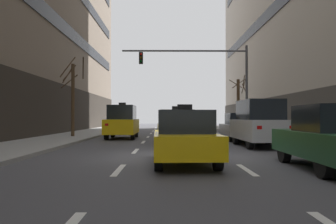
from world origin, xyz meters
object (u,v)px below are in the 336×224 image
car_parked_3 (240,127)px  street_tree_1 (238,103)px  taxi_driving_1 (170,125)px  taxi_driving_2 (184,138)px  street_tree_2 (73,96)px  pedestrian_0 (271,122)px  car_driving_3 (172,123)px  taxi_driving_0 (122,122)px  car_parked_2 (260,123)px  taxi_driving_4 (176,127)px  traffic_signal_0 (209,72)px  car_parked_1 (333,138)px

car_parked_3 → street_tree_1: 12.87m
taxi_driving_1 → street_tree_1: street_tree_1 is taller
taxi_driving_2 → car_parked_3: 10.85m
street_tree_2 → pedestrian_0: street_tree_2 is taller
car_driving_3 → street_tree_1: bearing=14.4°
car_parked_3 → street_tree_2: 10.82m
taxi_driving_0 → street_tree_2: street_tree_2 is taller
car_driving_3 → car_parked_2: size_ratio=0.97×
taxi_driving_0 → car_driving_3: taxi_driving_0 is taller
taxi_driving_4 → car_parked_2: car_parked_2 is taller
taxi_driving_1 → car_parked_3: (4.04, -5.51, 0.01)m
taxi_driving_1 → street_tree_1: bearing=46.6°
traffic_signal_0 → street_tree_1: (3.83, 7.95, -1.91)m
car_driving_3 → taxi_driving_4: 12.76m
taxi_driving_0 → traffic_signal_0: bearing=22.7°
taxi_driving_1 → street_tree_1: (6.58, 6.97, 1.92)m
traffic_signal_0 → taxi_driving_1: bearing=160.4°
car_parked_1 → taxi_driving_2: bearing=164.4°
taxi_driving_4 → car_parked_2: bearing=-30.5°
car_parked_1 → pedestrian_0: 12.90m
taxi_driving_0 → car_parked_3: 7.45m
taxi_driving_4 → car_parked_3: bearing=26.6°
taxi_driving_4 → pedestrian_0: bearing=29.1°
taxi_driving_0 → taxi_driving_4: size_ratio=0.93×
car_parked_2 → street_tree_2: bearing=148.3°
car_parked_2 → car_parked_3: (0.00, 4.14, -0.29)m
taxi_driving_1 → car_driving_3: 5.35m
street_tree_1 → pedestrian_0: bearing=-91.4°
car_driving_3 → car_parked_3: size_ratio=1.02×
taxi_driving_4 → car_parked_2: 4.42m
taxi_driving_1 → car_driving_3: taxi_driving_1 is taller
pedestrian_0 → taxi_driving_1: bearing=147.5°
car_driving_3 → car_parked_2: (3.79, -14.99, 0.28)m
car_driving_3 → car_parked_3: 11.49m
taxi_driving_1 → car_parked_1: size_ratio=0.93×
street_tree_1 → car_driving_3: bearing=-165.6°
taxi_driving_2 → car_parked_2: (3.83, 6.01, 0.31)m
taxi_driving_1 → car_parked_3: taxi_driving_1 is taller
taxi_driving_0 → taxi_driving_2: (3.32, -12.23, -0.29)m
taxi_driving_2 → car_parked_2: car_parked_2 is taller
taxi_driving_1 → street_tree_1: size_ratio=0.82×
traffic_signal_0 → taxi_driving_2: bearing=-99.8°
taxi_driving_1 → street_tree_2: (-6.36, -3.23, 1.97)m
taxi_driving_1 → taxi_driving_4: bearing=-88.2°
taxi_driving_4 → traffic_signal_0: 7.86m
taxi_driving_1 → car_parked_2: 10.46m
taxi_driving_0 → car_driving_3: 9.40m
taxi_driving_0 → taxi_driving_1: taxi_driving_0 is taller
car_driving_3 → street_tree_2: 11.00m
car_parked_3 → street_tree_1: (2.54, 12.47, 1.91)m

